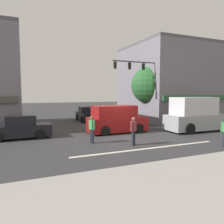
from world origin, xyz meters
name	(u,v)px	position (x,y,z in m)	size (l,w,h in m)	color
ground_plane	(122,137)	(0.00, 0.00, 0.00)	(120.00, 120.00, 0.00)	#333335
lane_marking_stripe	(149,148)	(0.00, -3.50, 0.00)	(9.00, 0.24, 0.01)	silver
building_right_corner	(179,83)	(11.74, 8.04, 4.32)	(12.50, 9.67, 8.64)	slate
street_tree	(150,85)	(6.16, 5.88, 3.90)	(4.02, 4.02, 5.92)	#4C3823
utility_pole_far_right	(155,85)	(7.81, 7.46, 4.02)	(1.40, 0.22, 7.74)	brown
traffic_light_mast	(147,80)	(4.63, 4.20, 4.30)	(4.89, 0.29, 6.20)	#47474C
van_crossing_center	(116,120)	(0.38, 1.76, 1.01)	(4.65, 2.14, 2.11)	maroon
sedan_approaching_near	(87,114)	(0.41, 9.86, 0.71)	(2.02, 4.17, 1.58)	black
sedan_crossing_rightbound	(20,128)	(-6.60, 2.33, 0.71)	(4.13, 1.93, 1.58)	black
box_truck_waiting_far	(197,116)	(6.66, -0.19, 1.25)	(5.66, 2.37, 2.75)	#999EA3
pedestrian_mid_crossing	(134,129)	(-0.44, -2.47, 0.95)	(0.49, 0.38, 1.67)	#232838
pedestrian_far_side	(92,128)	(-2.54, -1.02, 0.95)	(0.31, 0.55, 1.67)	#232838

